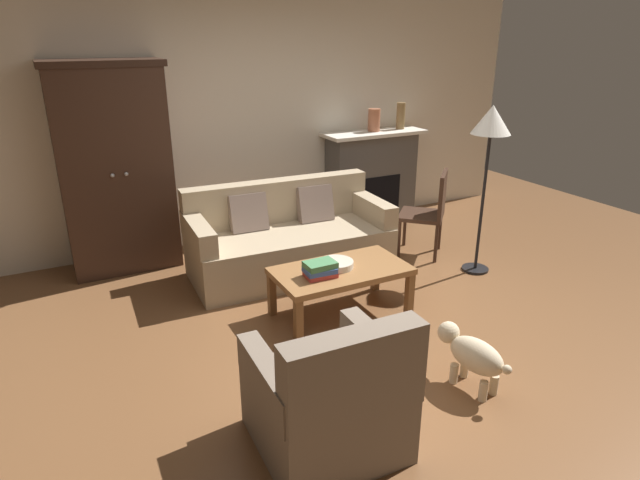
# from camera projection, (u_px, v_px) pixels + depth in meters

# --- Properties ---
(ground_plane) EXTENTS (9.60, 9.60, 0.00)m
(ground_plane) POSITION_uv_depth(u_px,v_px,m) (359.00, 333.00, 4.25)
(ground_plane) COLOR brown
(back_wall) EXTENTS (7.20, 0.10, 2.80)m
(back_wall) POSITION_uv_depth(u_px,v_px,m) (241.00, 113.00, 5.86)
(back_wall) COLOR silver
(back_wall) RESTS_ON ground
(fireplace) EXTENTS (1.26, 0.48, 1.12)m
(fireplace) POSITION_uv_depth(u_px,v_px,m) (371.00, 176.00, 6.62)
(fireplace) COLOR #4C4947
(fireplace) RESTS_ON ground
(armoire) EXTENTS (1.06, 0.57, 1.99)m
(armoire) POSITION_uv_depth(u_px,v_px,m) (115.00, 169.00, 5.13)
(armoire) COLOR #382319
(armoire) RESTS_ON ground
(couch) EXTENTS (1.95, 0.93, 0.86)m
(couch) POSITION_uv_depth(u_px,v_px,m) (289.00, 241.00, 5.26)
(couch) COLOR tan
(couch) RESTS_ON ground
(coffee_table) EXTENTS (1.10, 0.60, 0.42)m
(coffee_table) POSITION_uv_depth(u_px,v_px,m) (341.00, 274.00, 4.41)
(coffee_table) COLOR olive
(coffee_table) RESTS_ON ground
(fruit_bowl) EXTENTS (0.28, 0.28, 0.05)m
(fruit_bowl) POSITION_uv_depth(u_px,v_px,m) (336.00, 264.00, 4.40)
(fruit_bowl) COLOR beige
(fruit_bowl) RESTS_ON coffee_table
(book_stack) EXTENTS (0.26, 0.19, 0.13)m
(book_stack) POSITION_uv_depth(u_px,v_px,m) (320.00, 269.00, 4.22)
(book_stack) COLOR #B73833
(book_stack) RESTS_ON coffee_table
(mantel_vase_terracotta) EXTENTS (0.14, 0.14, 0.26)m
(mantel_vase_terracotta) POSITION_uv_depth(u_px,v_px,m) (374.00, 120.00, 6.36)
(mantel_vase_terracotta) COLOR #A86042
(mantel_vase_terracotta) RESTS_ON fireplace
(mantel_vase_bronze) EXTENTS (0.10, 0.10, 0.31)m
(mantel_vase_bronze) POSITION_uv_depth(u_px,v_px,m) (401.00, 116.00, 6.51)
(mantel_vase_bronze) COLOR olive
(mantel_vase_bronze) RESTS_ON fireplace
(armchair_near_left) EXTENTS (0.80, 0.79, 0.88)m
(armchair_near_left) POSITION_uv_depth(u_px,v_px,m) (330.00, 401.00, 2.97)
(armchair_near_left) COLOR #756656
(armchair_near_left) RESTS_ON ground
(side_chair_wooden) EXTENTS (0.62, 0.62, 0.90)m
(side_chair_wooden) POSITION_uv_depth(u_px,v_px,m) (430.00, 209.00, 5.58)
(side_chair_wooden) COLOR #382319
(side_chair_wooden) RESTS_ON ground
(floor_lamp) EXTENTS (0.36, 0.36, 1.61)m
(floor_lamp) POSITION_uv_depth(u_px,v_px,m) (491.00, 130.00, 4.88)
(floor_lamp) COLOR black
(floor_lamp) RESTS_ON ground
(dog) EXTENTS (0.26, 0.57, 0.39)m
(dog) POSITION_uv_depth(u_px,v_px,m) (472.00, 354.00, 3.53)
(dog) COLOR beige
(dog) RESTS_ON ground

